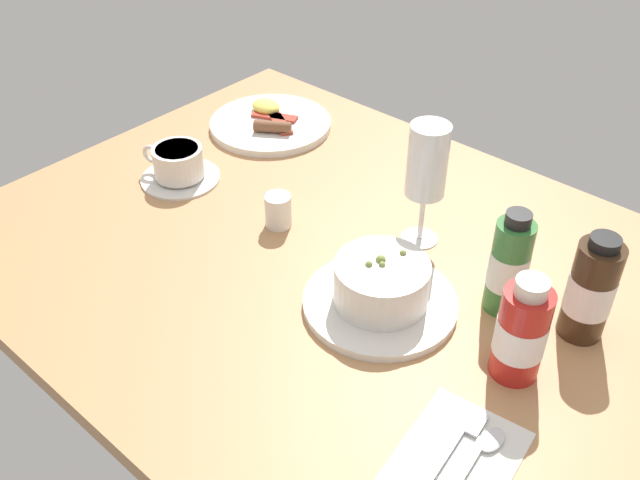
# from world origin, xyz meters

# --- Properties ---
(ground_plane) EXTENTS (1.10, 0.84, 0.03)m
(ground_plane) POSITION_xyz_m (0.00, 0.00, -0.01)
(ground_plane) COLOR #B27F51
(porridge_bowl) EXTENTS (0.21, 0.21, 0.08)m
(porridge_bowl) POSITION_xyz_m (0.12, -0.04, 0.03)
(porridge_bowl) COLOR silver
(porridge_bowl) RESTS_ON ground_plane
(cutlery_setting) EXTENTS (0.15, 0.21, 0.01)m
(cutlery_setting) POSITION_xyz_m (0.34, -0.19, 0.00)
(cutlery_setting) COLOR silver
(cutlery_setting) RESTS_ON ground_plane
(coffee_cup) EXTENTS (0.14, 0.14, 0.06)m
(coffee_cup) POSITION_xyz_m (-0.34, -0.01, 0.03)
(coffee_cup) COLOR silver
(coffee_cup) RESTS_ON ground_plane
(creamer_jug) EXTENTS (0.05, 0.04, 0.06)m
(creamer_jug) POSITION_xyz_m (-0.12, 0.01, 0.03)
(creamer_jug) COLOR silver
(creamer_jug) RESTS_ON ground_plane
(wine_glass) EXTENTS (0.06, 0.06, 0.20)m
(wine_glass) POSITION_xyz_m (0.07, 0.13, 0.13)
(wine_glass) COLOR white
(wine_glass) RESTS_ON ground_plane
(sauce_bottle_brown) EXTENTS (0.06, 0.06, 0.16)m
(sauce_bottle_brown) POSITION_xyz_m (0.35, 0.10, 0.07)
(sauce_bottle_brown) COLOR #382314
(sauce_bottle_brown) RESTS_ON ground_plane
(sauce_bottle_red) EXTENTS (0.06, 0.06, 0.15)m
(sauce_bottle_red) POSITION_xyz_m (0.32, -0.02, 0.07)
(sauce_bottle_red) COLOR #B21E19
(sauce_bottle_red) RESTS_ON ground_plane
(sauce_bottle_green) EXTENTS (0.05, 0.05, 0.16)m
(sauce_bottle_green) POSITION_xyz_m (0.25, 0.07, 0.07)
(sauce_bottle_green) COLOR #337233
(sauce_bottle_green) RESTS_ON ground_plane
(breakfast_plate) EXTENTS (0.24, 0.24, 0.04)m
(breakfast_plate) POSITION_xyz_m (-0.35, 0.23, 0.01)
(breakfast_plate) COLOR silver
(breakfast_plate) RESTS_ON ground_plane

